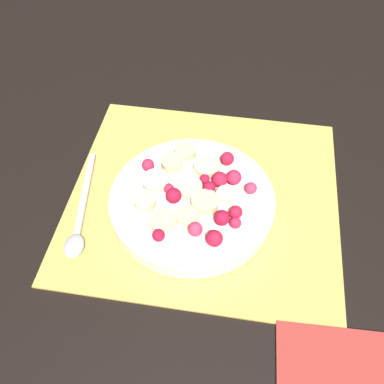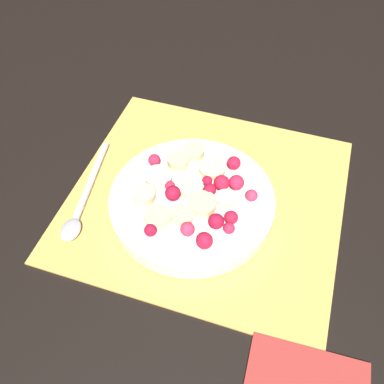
{
  "view_description": "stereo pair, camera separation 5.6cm",
  "coord_description": "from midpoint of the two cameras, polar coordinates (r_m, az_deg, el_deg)",
  "views": [
    {
      "loc": [
        -0.04,
        0.38,
        0.48
      ],
      "look_at": [
        0.01,
        0.02,
        0.04
      ],
      "focal_mm": 40.0,
      "sensor_mm": 36.0,
      "label": 1
    },
    {
      "loc": [
        -0.1,
        0.36,
        0.48
      ],
      "look_at": [
        0.01,
        0.02,
        0.04
      ],
      "focal_mm": 40.0,
      "sensor_mm": 36.0,
      "label": 2
    }
  ],
  "objects": [
    {
      "name": "placemat",
      "position": [
        0.6,
        -1.04,
        -0.58
      ],
      "size": [
        0.37,
        0.35,
        0.01
      ],
      "color": "#E0B251",
      "rests_on": "ground_plane"
    },
    {
      "name": "ground_plane",
      "position": [
        0.61,
        -1.04,
        -0.75
      ],
      "size": [
        3.0,
        3.0,
        0.0
      ],
      "primitive_type": "plane",
      "color": "black"
    },
    {
      "name": "spoon",
      "position": [
        0.6,
        -17.5,
        -4.04
      ],
      "size": [
        0.05,
        0.18,
        0.01
      ],
      "rotation": [
        0.0,
        0.0,
        8.01
      ],
      "color": "#B2B2B7",
      "rests_on": "placemat"
    },
    {
      "name": "fruit_bowl",
      "position": [
        0.58,
        -2.78,
        -1.11
      ],
      "size": [
        0.22,
        0.22,
        0.05
      ],
      "color": "white",
      "rests_on": "placemat"
    }
  ]
}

